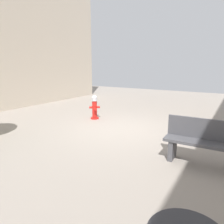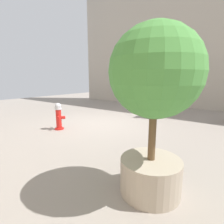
% 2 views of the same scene
% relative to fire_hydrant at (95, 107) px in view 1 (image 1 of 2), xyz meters
% --- Properties ---
extents(ground_plane, '(23.40, 23.40, 0.00)m').
position_rel_fire_hydrant_xyz_m(ground_plane, '(-1.53, 0.68, -0.47)').
color(ground_plane, gray).
extents(fire_hydrant, '(0.37, 0.37, 0.93)m').
position_rel_fire_hydrant_xyz_m(fire_hydrant, '(0.00, 0.00, 0.00)').
color(fire_hydrant, red).
rests_on(fire_hydrant, ground_plane).
extents(bench_near, '(1.68, 0.48, 0.95)m').
position_rel_fire_hydrant_xyz_m(bench_near, '(-4.25, 1.90, 0.03)').
color(bench_near, '#4C4C51').
rests_on(bench_near, ground_plane).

